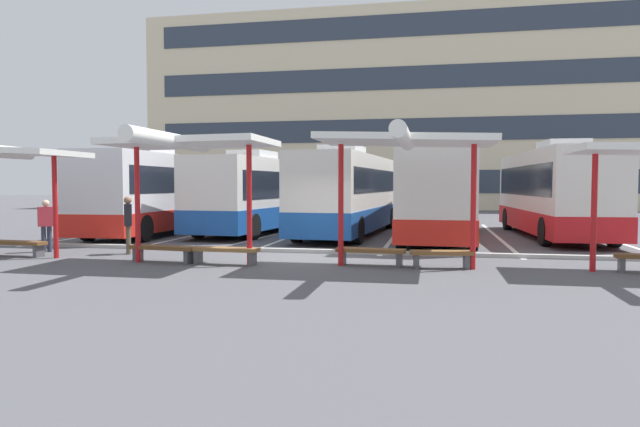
% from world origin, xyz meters
% --- Properties ---
extents(ground_plane, '(160.00, 160.00, 0.00)m').
position_xyz_m(ground_plane, '(0.00, 0.00, 0.00)').
color(ground_plane, '#515156').
extents(terminal_building, '(43.60, 10.66, 19.79)m').
position_xyz_m(terminal_building, '(0.04, 36.61, 8.53)').
color(terminal_building, beige).
rests_on(terminal_building, ground).
extents(coach_bus_0, '(2.70, 10.95, 3.70)m').
position_xyz_m(coach_bus_0, '(-8.00, 6.78, 1.72)').
color(coach_bus_0, silver).
rests_on(coach_bus_0, ground).
extents(coach_bus_1, '(3.52, 11.94, 3.55)m').
position_xyz_m(coach_bus_1, '(-3.96, 8.94, 1.63)').
color(coach_bus_1, silver).
rests_on(coach_bus_1, ground).
extents(coach_bus_2, '(3.29, 10.80, 3.63)m').
position_xyz_m(coach_bus_2, '(0.13, 7.55, 1.67)').
color(coach_bus_2, silver).
rests_on(coach_bus_2, ground).
extents(coach_bus_3, '(2.97, 10.92, 3.74)m').
position_xyz_m(coach_bus_3, '(3.86, 6.49, 1.74)').
color(coach_bus_3, silver).
rests_on(coach_bus_3, ground).
extents(coach_bus_4, '(3.00, 10.40, 3.75)m').
position_xyz_m(coach_bus_4, '(8.28, 7.98, 1.74)').
color(coach_bus_4, silver).
rests_on(coach_bus_4, ground).
extents(lane_stripe_0, '(0.16, 14.00, 0.01)m').
position_xyz_m(lane_stripe_0, '(-10.21, 7.63, 0.00)').
color(lane_stripe_0, white).
rests_on(lane_stripe_0, ground).
extents(lane_stripe_1, '(0.16, 14.00, 0.01)m').
position_xyz_m(lane_stripe_1, '(-6.13, 7.63, 0.00)').
color(lane_stripe_1, white).
rests_on(lane_stripe_1, ground).
extents(lane_stripe_2, '(0.16, 14.00, 0.01)m').
position_xyz_m(lane_stripe_2, '(-2.04, 7.63, 0.00)').
color(lane_stripe_2, white).
rests_on(lane_stripe_2, ground).
extents(lane_stripe_3, '(0.16, 14.00, 0.01)m').
position_xyz_m(lane_stripe_3, '(2.04, 7.63, 0.00)').
color(lane_stripe_3, white).
rests_on(lane_stripe_3, ground).
extents(lane_stripe_4, '(0.16, 14.00, 0.01)m').
position_xyz_m(lane_stripe_4, '(6.13, 7.63, 0.00)').
color(lane_stripe_4, white).
rests_on(lane_stripe_4, ground).
extents(lane_stripe_5, '(0.16, 14.00, 0.01)m').
position_xyz_m(lane_stripe_5, '(10.21, 7.63, 0.00)').
color(lane_stripe_5, white).
rests_on(lane_stripe_5, ground).
extents(waiting_shelter_0, '(3.92, 4.29, 3.24)m').
position_xyz_m(waiting_shelter_0, '(-8.48, -1.92, 2.98)').
color(waiting_shelter_0, red).
rests_on(waiting_shelter_0, ground).
extents(bench_0, '(1.97, 0.57, 0.45)m').
position_xyz_m(bench_0, '(-8.48, -1.51, 0.34)').
color(bench_0, brown).
rests_on(bench_0, ground).
extents(waiting_shelter_1, '(4.18, 4.62, 3.37)m').
position_xyz_m(waiting_shelter_1, '(-2.70, -2.22, 3.13)').
color(waiting_shelter_1, red).
rests_on(waiting_shelter_1, ground).
extents(bench_1, '(1.93, 0.65, 0.45)m').
position_xyz_m(bench_1, '(-3.60, -1.89, 0.34)').
color(bench_1, brown).
rests_on(bench_1, ground).
extents(bench_2, '(1.86, 0.50, 0.45)m').
position_xyz_m(bench_2, '(-1.80, -1.94, 0.34)').
color(bench_2, brown).
rests_on(bench_2, ground).
extents(waiting_shelter_2, '(4.33, 4.76, 3.38)m').
position_xyz_m(waiting_shelter_2, '(2.90, -1.81, 3.15)').
color(waiting_shelter_2, red).
rests_on(waiting_shelter_2, ground).
extents(bench_3, '(1.84, 0.60, 0.45)m').
position_xyz_m(bench_3, '(2.00, -1.40, 0.34)').
color(bench_3, brown).
rests_on(bench_3, ground).
extents(bench_4, '(1.59, 0.63, 0.45)m').
position_xyz_m(bench_4, '(3.80, -1.54, 0.33)').
color(bench_4, brown).
rests_on(bench_4, ground).
extents(platform_kerb, '(44.00, 0.24, 0.12)m').
position_xyz_m(platform_kerb, '(0.00, 0.97, 0.06)').
color(platform_kerb, '#ADADA8').
rests_on(platform_kerb, ground).
extents(waiting_passenger_0, '(0.44, 0.55, 1.75)m').
position_xyz_m(waiting_passenger_0, '(-5.48, -0.39, 1.03)').
color(waiting_passenger_0, brown).
rests_on(waiting_passenger_0, ground).
extents(waiting_passenger_1, '(0.50, 0.48, 1.63)m').
position_xyz_m(waiting_passenger_1, '(-8.26, -0.42, 0.94)').
color(waiting_passenger_1, '#33384C').
rests_on(waiting_passenger_1, ground).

